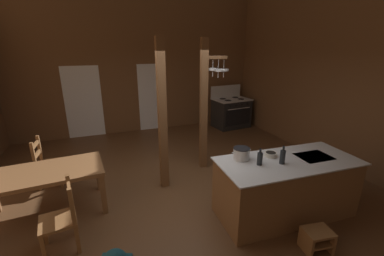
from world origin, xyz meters
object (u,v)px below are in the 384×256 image
object	(u,v)px
dining_table	(45,176)
step_stool	(317,238)
bottle_tall_on_counter	(283,157)
bottle_short_on_counter	(260,158)
stockpot_on_counter	(241,154)
kitchen_island	(285,187)
stove_range	(231,112)
ladderback_chair_near_window	(47,163)
mixing_bowl_on_counter	(271,154)
ladderback_chair_by_post	(62,218)

from	to	relation	value
dining_table	step_stool	bearing A→B (deg)	-32.37
bottle_tall_on_counter	bottle_short_on_counter	bearing A→B (deg)	165.84
stockpot_on_counter	kitchen_island	bearing A→B (deg)	-24.13
stove_range	bottle_tall_on_counter	xyz separation A→B (m)	(-1.64, -4.40, 0.56)
ladderback_chair_near_window	stockpot_on_counter	bearing A→B (deg)	-34.49
stockpot_on_counter	bottle_short_on_counter	bearing A→B (deg)	-60.25
kitchen_island	dining_table	bearing A→B (deg)	158.99
ladderback_chair_near_window	stockpot_on_counter	world-z (taller)	stockpot_on_counter
dining_table	mixing_bowl_on_counter	distance (m)	3.53
bottle_tall_on_counter	kitchen_island	bearing A→B (deg)	16.70
stove_range	step_stool	xyz separation A→B (m)	(-1.58, -5.15, -0.30)
ladderback_chair_by_post	stockpot_on_counter	distance (m)	2.62
bottle_short_on_counter	mixing_bowl_on_counter	bearing A→B (deg)	28.43
ladderback_chair_near_window	stockpot_on_counter	distance (m)	3.66
dining_table	mixing_bowl_on_counter	size ratio (longest dim) A/B	9.32
mixing_bowl_on_counter	stove_range	bearing A→B (deg)	68.42
dining_table	kitchen_island	bearing A→B (deg)	-21.01
kitchen_island	ladderback_chair_near_window	bearing A→B (deg)	147.21
stockpot_on_counter	ladderback_chair_near_window	bearing A→B (deg)	145.51
ladderback_chair_by_post	mixing_bowl_on_counter	xyz separation A→B (m)	(3.04, -0.22, 0.51)
stove_range	stockpot_on_counter	size ratio (longest dim) A/B	4.10
kitchen_island	stockpot_on_counter	distance (m)	0.91
ladderback_chair_by_post	stockpot_on_counter	bearing A→B (deg)	-3.17
stove_range	dining_table	xyz separation A→B (m)	(-4.97, -3.01, 0.17)
step_stool	ladderback_chair_by_post	size ratio (longest dim) A/B	0.42
stove_range	bottle_tall_on_counter	size ratio (longest dim) A/B	4.72
dining_table	ladderback_chair_by_post	xyz separation A→B (m)	(0.29, -0.91, -0.20)
kitchen_island	stove_range	xyz separation A→B (m)	(1.47, 4.35, 0.02)
stove_range	bottle_short_on_counter	distance (m)	4.78
ladderback_chair_near_window	ladderback_chair_by_post	distance (m)	1.95
stove_range	stockpot_on_counter	bearing A→B (deg)	-117.57
stockpot_on_counter	ladderback_chair_by_post	bearing A→B (deg)	176.83
step_stool	dining_table	world-z (taller)	dining_table
kitchen_island	bottle_tall_on_counter	size ratio (longest dim) A/B	7.89
step_stool	mixing_bowl_on_counter	distance (m)	1.28
ladderback_chair_near_window	stockpot_on_counter	size ratio (longest dim) A/B	2.95
bottle_tall_on_counter	bottle_short_on_counter	distance (m)	0.34
dining_table	stockpot_on_counter	world-z (taller)	stockpot_on_counter
bottle_tall_on_counter	ladderback_chair_by_post	bearing A→B (deg)	170.92
bottle_short_on_counter	bottle_tall_on_counter	bearing A→B (deg)	-14.16
dining_table	ladderback_chair_near_window	size ratio (longest dim) A/B	1.86
mixing_bowl_on_counter	bottle_short_on_counter	distance (m)	0.39
ladderback_chair_by_post	step_stool	bearing A→B (deg)	-21.78
stockpot_on_counter	bottle_short_on_counter	size ratio (longest dim) A/B	1.29
kitchen_island	stove_range	world-z (taller)	stove_range
ladderback_chair_near_window	stove_range	bearing A→B (deg)	21.54
dining_table	bottle_short_on_counter	bearing A→B (deg)	-23.64
dining_table	bottle_tall_on_counter	distance (m)	3.63
step_stool	bottle_short_on_counter	size ratio (longest dim) A/B	1.60
step_stool	stockpot_on_counter	xyz separation A→B (m)	(-0.54, 1.09, 0.84)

